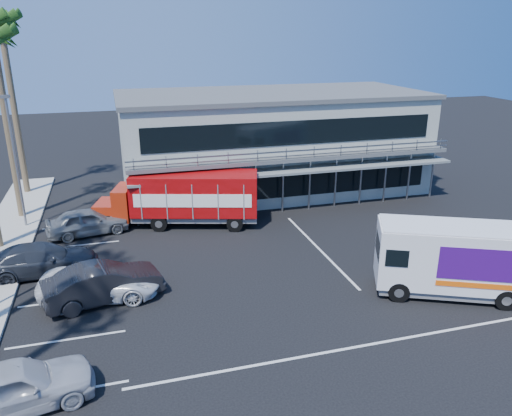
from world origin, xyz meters
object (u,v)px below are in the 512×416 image
object	(u,v)px
parked_car_a	(13,387)
parked_car_b	(104,283)
red_truck	(184,197)
white_van	(455,259)

from	to	relation	value
parked_car_a	parked_car_b	world-z (taller)	parked_car_b
red_truck	parked_car_a	bearing A→B (deg)	-100.95
parked_car_a	parked_car_b	bearing A→B (deg)	-35.07
red_truck	white_van	bearing A→B (deg)	-32.69
white_van	parked_car_b	xyz separation A→B (m)	(-15.34, 3.87, -0.93)
parked_car_b	parked_car_a	bearing A→B (deg)	143.23
parked_car_a	red_truck	bearing A→B (deg)	-39.07
white_van	parked_car_b	distance (m)	15.85
parked_car_a	parked_car_b	size ratio (longest dim) A/B	0.95
red_truck	parked_car_b	xyz separation A→B (m)	(-4.84, -8.28, -0.98)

